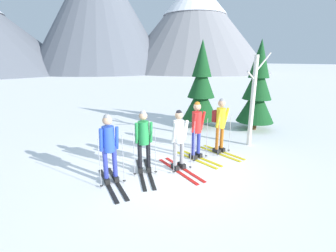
% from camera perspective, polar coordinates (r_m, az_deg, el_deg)
% --- Properties ---
extents(ground_plane, '(400.00, 400.00, 0.00)m').
position_cam_1_polar(ground_plane, '(6.51, 0.26, -10.40)').
color(ground_plane, white).
extents(skier_in_blue, '(0.61, 1.75, 1.69)m').
position_cam_1_polar(skier_in_blue, '(5.69, -14.06, -4.50)').
color(skier_in_blue, black).
rests_on(skier_in_blue, ground).
extents(skier_in_green, '(0.61, 1.81, 1.66)m').
position_cam_1_polar(skier_in_green, '(6.08, -5.89, -3.01)').
color(skier_in_green, black).
rests_on(skier_in_green, ground).
extents(skier_in_white, '(0.62, 1.78, 1.63)m').
position_cam_1_polar(skier_in_white, '(6.21, 2.65, -2.96)').
color(skier_in_white, red).
rests_on(skier_in_white, ground).
extents(skier_in_red, '(0.81, 1.63, 1.72)m').
position_cam_1_polar(skier_in_red, '(6.94, 6.95, -0.50)').
color(skier_in_red, yellow).
rests_on(skier_in_red, ground).
extents(skier_in_yellow, '(0.77, 1.62, 1.74)m').
position_cam_1_polar(skier_in_yellow, '(7.53, 12.44, 0.82)').
color(skier_in_yellow, yellow).
rests_on(skier_in_yellow, ground).
extents(pine_tree_near, '(1.52, 1.52, 3.67)m').
position_cam_1_polar(pine_tree_near, '(10.50, 20.68, 8.12)').
color(pine_tree_near, '#51381E').
rests_on(pine_tree_near, ground).
extents(pine_tree_mid, '(1.53, 1.53, 3.70)m').
position_cam_1_polar(pine_tree_mid, '(10.38, 7.98, 8.95)').
color(pine_tree_mid, '#51381E').
rests_on(pine_tree_mid, ground).
extents(birch_tree_tall, '(0.97, 0.27, 3.11)m').
position_cam_1_polar(birch_tree_tall, '(8.40, 19.72, 5.84)').
color(birch_tree_tall, silver).
rests_on(birch_tree_tall, ground).
extents(mountain_ridge_distant, '(92.92, 51.34, 27.96)m').
position_cam_1_polar(mountain_ridge_distant, '(62.54, -20.33, 22.81)').
color(mountain_ridge_distant, slate).
rests_on(mountain_ridge_distant, ground).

